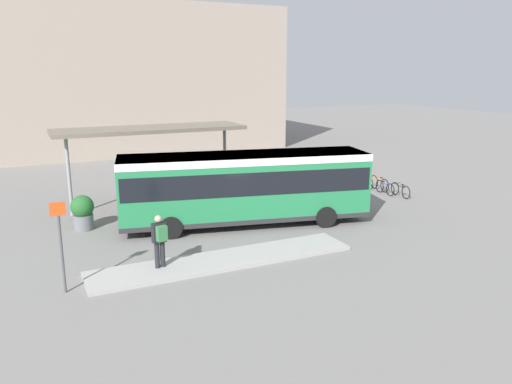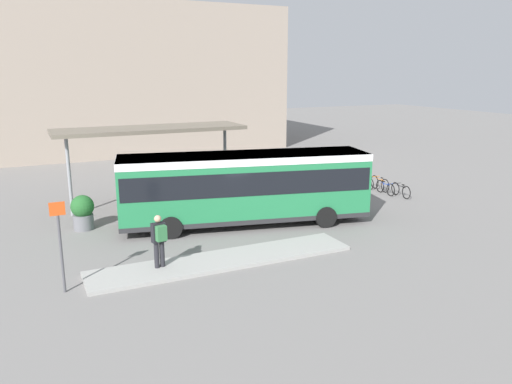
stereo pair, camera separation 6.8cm
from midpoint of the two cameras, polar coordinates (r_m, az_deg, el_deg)
name	(u,v)px [view 2 (the right image)]	position (r m, az deg, el deg)	size (l,w,h in m)	color
ground_plane	(245,224)	(21.67, -1.16, -3.70)	(120.00, 120.00, 0.00)	slate
curb_island	(224,260)	(17.56, -3.53, -7.76)	(9.35, 1.80, 0.12)	#9E9E99
city_bus	(245,184)	(21.20, -1.16, 0.96)	(10.77, 4.65, 3.07)	#237A47
pedestrian_waiting	(159,238)	(16.68, -10.89, -5.18)	(0.47, 0.51, 1.79)	#232328
bicycle_black	(401,190)	(27.34, 16.28, 0.20)	(0.48, 1.63, 0.71)	black
bicycle_blue	(385,188)	(27.72, 14.63, 0.47)	(0.48, 1.60, 0.69)	black
bicycle_orange	(380,184)	(28.51, 14.02, 0.94)	(0.48, 1.78, 0.77)	black
bicycle_green	(365,182)	(28.93, 12.47, 1.11)	(0.48, 1.54, 0.66)	black
station_shelter	(150,131)	(24.35, -11.90, 6.86)	(8.92, 2.63, 3.87)	#706656
potted_planter_near_shelter	(183,199)	(23.20, -8.22, -0.84)	(0.94, 0.94, 1.37)	slate
potted_planter_far_side	(83,212)	(21.98, -19.11, -2.13)	(0.95, 0.95, 1.47)	slate
platform_sign	(60,243)	(15.77, -21.34, -5.45)	(0.44, 0.08, 2.80)	#4C4C51
station_building	(122,79)	(45.37, -15.02, 12.36)	(24.80, 13.71, 11.57)	gray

